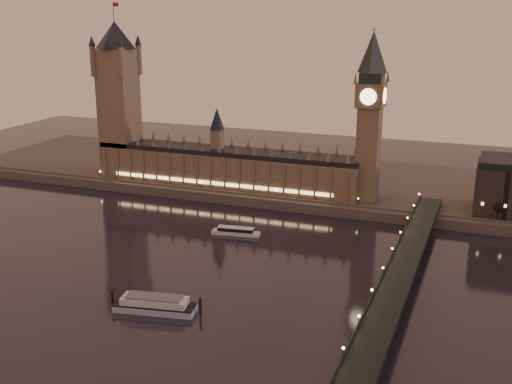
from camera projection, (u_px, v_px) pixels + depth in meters
ground at (202, 269)px, 307.42m from camera, size 700.00×700.00×0.00m
far_embankment at (344, 184)px, 444.22m from camera, size 560.00×130.00×6.00m
palace_of_westminster at (226, 163)px, 423.70m from camera, size 180.00×26.62×52.00m
victoria_tower at (118, 91)px, 438.97m from camera, size 31.68×31.68×118.00m
big_ben at (370, 107)px, 379.54m from camera, size 17.68×17.68×104.00m
westminster_bridge at (395, 287)px, 274.34m from camera, size 13.20×260.00×15.30m
bare_tree_0 at (497, 205)px, 356.39m from camera, size 5.85×5.85×11.89m
cruise_boat_a at (236, 231)px, 353.64m from camera, size 27.10×9.26×4.25m
moored_barge at (155, 304)px, 264.17m from camera, size 38.73×15.31×7.21m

